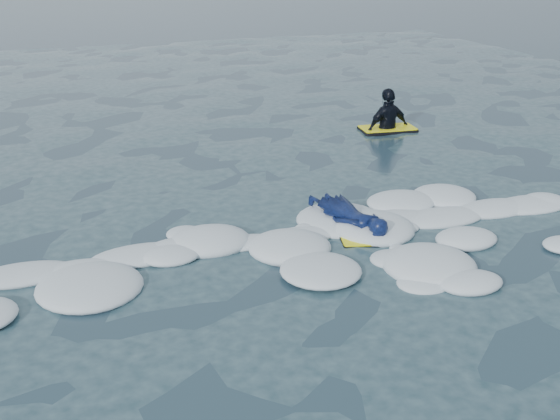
% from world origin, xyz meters
% --- Properties ---
extents(ground, '(120.00, 120.00, 0.00)m').
position_xyz_m(ground, '(0.00, 0.00, 0.00)').
color(ground, '#162535').
rests_on(ground, ground).
extents(foam_band, '(12.00, 3.10, 0.30)m').
position_xyz_m(foam_band, '(0.00, 1.03, 0.00)').
color(foam_band, silver).
rests_on(foam_band, ground).
extents(prone_woman_unit, '(0.86, 1.63, 0.40)m').
position_xyz_m(prone_woman_unit, '(2.23, 1.54, 0.20)').
color(prone_woman_unit, black).
rests_on(prone_woman_unit, ground).
extents(waiting_rider_unit, '(1.25, 0.78, 1.78)m').
position_xyz_m(waiting_rider_unit, '(5.32, 6.17, 0.04)').
color(waiting_rider_unit, black).
rests_on(waiting_rider_unit, ground).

